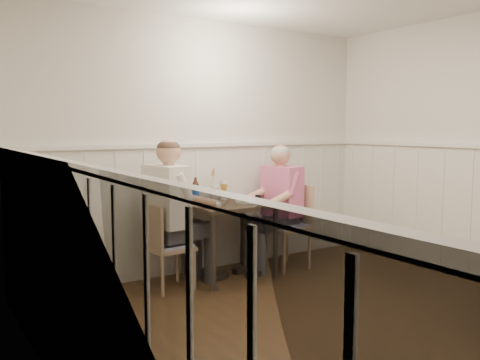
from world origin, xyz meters
The scene contains 16 objects.
ground_plane centered at (0.00, 0.00, 0.00)m, with size 4.50×4.50×0.00m, color #48321D.
room_shell centered at (0.00, 0.00, 1.52)m, with size 4.04×4.54×2.60m.
wainscot centered at (0.00, 0.69, 0.69)m, with size 4.00×4.49×1.34m.
dining_table centered at (0.01, 1.84, 0.64)m, with size 0.81×0.70×0.75m.
chair_right centered at (0.75, 1.80, 0.48)m, with size 0.45×0.45×0.89m.
chair_left centered at (-0.70, 1.81, 0.44)m, with size 0.39×0.39×0.80m.
man_in_pink centered at (0.65, 1.86, 0.56)m, with size 0.66×0.47×1.34m.
diner_cream centered at (-0.63, 1.83, 0.60)m, with size 0.71×0.50×1.42m.
plate_man centered at (0.18, 1.78, 0.77)m, with size 0.24×0.24×0.06m.
plate_diner centered at (-0.22, 1.85, 0.77)m, with size 0.25×0.25×0.06m.
beer_glass_a centered at (0.10, 2.09, 0.88)m, with size 0.08×0.08×0.20m.
beer_glass_b centered at (-0.05, 2.01, 0.86)m, with size 0.07×0.07×0.17m.
beer_bottle centered at (-0.23, 2.09, 0.86)m, with size 0.07×0.07×0.25m.
rolled_napkin centered at (0.15, 1.55, 0.77)m, with size 0.19×0.15×0.04m.
grass_vase centered at (-0.05, 2.09, 0.91)m, with size 0.04×0.04×0.36m.
gingham_mat centered at (-0.24, 1.99, 0.75)m, with size 0.29×0.26×0.01m.
Camera 1 is at (-2.63, -2.41, 1.51)m, focal length 38.00 mm.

